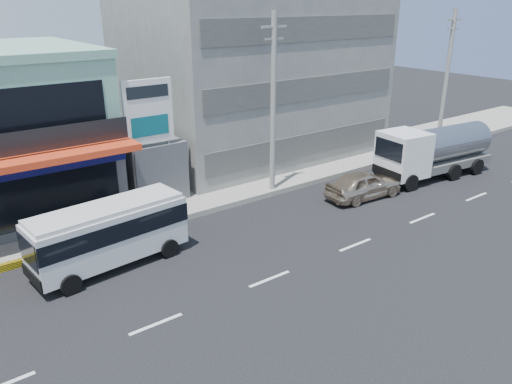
% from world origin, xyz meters
% --- Properties ---
extents(ground, '(120.00, 120.00, 0.00)m').
position_xyz_m(ground, '(0.00, 0.00, 0.00)').
color(ground, black).
rests_on(ground, ground).
extents(sidewalk, '(70.00, 5.00, 0.30)m').
position_xyz_m(sidewalk, '(5.00, 9.50, 0.15)').
color(sidewalk, gray).
rests_on(sidewalk, ground).
extents(concrete_building, '(16.00, 12.00, 14.00)m').
position_xyz_m(concrete_building, '(10.00, 15.00, 7.00)').
color(concrete_building, gray).
rests_on(concrete_building, ground).
extents(gap_structure, '(3.00, 6.00, 3.50)m').
position_xyz_m(gap_structure, '(0.00, 12.00, 1.75)').
color(gap_structure, '#434347').
rests_on(gap_structure, ground).
extents(satellite_dish, '(1.50, 1.50, 0.15)m').
position_xyz_m(satellite_dish, '(0.00, 11.00, 3.58)').
color(satellite_dish, slate).
rests_on(satellite_dish, gap_structure).
extents(billboard, '(2.60, 0.18, 6.90)m').
position_xyz_m(billboard, '(-0.50, 9.20, 4.93)').
color(billboard, gray).
rests_on(billboard, ground).
extents(utility_pole_near, '(1.60, 0.30, 10.00)m').
position_xyz_m(utility_pole_near, '(6.00, 7.40, 5.15)').
color(utility_pole_near, '#999993').
rests_on(utility_pole_near, ground).
extents(utility_pole_far, '(1.60, 0.30, 10.00)m').
position_xyz_m(utility_pole_far, '(22.00, 7.40, 5.15)').
color(utility_pole_far, '#999993').
rests_on(utility_pole_far, ground).
extents(minibus, '(6.63, 2.77, 2.70)m').
position_xyz_m(minibus, '(-4.62, 4.88, 1.61)').
color(minibus, silver).
rests_on(minibus, ground).
extents(sedan, '(4.77, 2.24, 1.58)m').
position_xyz_m(sedan, '(9.70, 3.79, 0.79)').
color(sedan, beige).
rests_on(sedan, ground).
extents(tanker_truck, '(8.37, 3.40, 3.21)m').
position_xyz_m(tanker_truck, '(15.75, 3.71, 1.73)').
color(tanker_truck, white).
rests_on(tanker_truck, ground).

